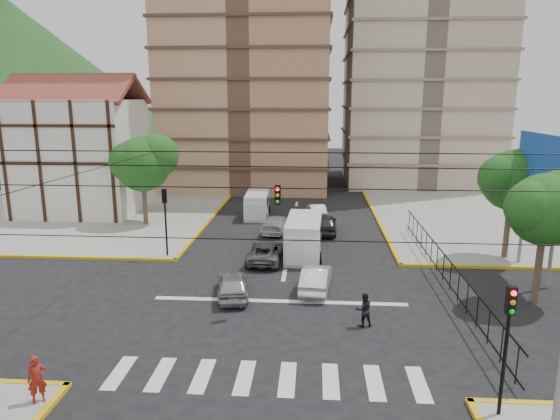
# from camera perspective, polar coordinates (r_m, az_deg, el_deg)

# --- Properties ---
(ground) EXTENTS (160.00, 160.00, 0.00)m
(ground) POSITION_cam_1_polar(r_m,az_deg,el_deg) (24.90, -0.25, -11.46)
(ground) COLOR black
(ground) RESTS_ON ground
(sidewalk_nw) EXTENTS (26.00, 26.00, 0.15)m
(sidewalk_nw) POSITION_cam_1_polar(r_m,az_deg,el_deg) (48.90, -22.44, -0.17)
(sidewalk_nw) COLOR gray
(sidewalk_nw) RESTS_ON ground
(sidewalk_ne) EXTENTS (26.00, 26.00, 0.15)m
(sidewalk_ne) POSITION_cam_1_polar(r_m,az_deg,el_deg) (47.50, 26.56, -0.92)
(sidewalk_ne) COLOR gray
(sidewalk_ne) RESTS_ON ground
(crosswalk_stripes) EXTENTS (12.00, 2.40, 0.01)m
(crosswalk_stripes) POSITION_cam_1_polar(r_m,az_deg,el_deg) (19.60, -1.61, -18.66)
(crosswalk_stripes) COLOR silver
(crosswalk_stripes) RESTS_ON ground
(stop_line) EXTENTS (13.00, 0.40, 0.01)m
(stop_line) POSITION_cam_1_polar(r_m,az_deg,el_deg) (25.99, -0.05, -10.37)
(stop_line) COLOR silver
(stop_line) RESTS_ON ground
(tudor_building) EXTENTS (10.80, 8.05, 12.23)m
(tudor_building) POSITION_cam_1_polar(r_m,az_deg,el_deg) (47.65, -21.89, 5.89)
(tudor_building) COLOR silver
(tudor_building) RESTS_ON ground
(distant_hill) EXTENTS (70.00, 70.00, 28.00)m
(distant_hill) POSITION_cam_1_polar(r_m,az_deg,el_deg) (108.67, -28.28, 13.32)
(distant_hill) COLOR #1A501E
(distant_hill) RESTS_ON ground
(park_fence) EXTENTS (0.10, 22.50, 1.66)m
(park_fence) POSITION_cam_1_polar(r_m,az_deg,el_deg) (29.91, 18.06, -7.86)
(park_fence) COLOR black
(park_fence) RESTS_ON ground
(billboard) EXTENTS (0.36, 6.20, 8.10)m
(billboard) POSITION_cam_1_polar(r_m,az_deg,el_deg) (31.64, 27.80, 3.63)
(billboard) COLOR slate
(billboard) RESTS_ON ground
(tree_park_a) EXTENTS (4.41, 3.60, 6.83)m
(tree_park_a) POSITION_cam_1_polar(r_m,az_deg,el_deg) (27.66, 28.23, 0.37)
(tree_park_a) COLOR #473828
(tree_park_a) RESTS_ON ground
(tree_park_c) EXTENTS (4.65, 3.80, 7.25)m
(tree_park_c) POSITION_cam_1_polar(r_m,az_deg,el_deg) (34.35, 25.15, 3.39)
(tree_park_c) COLOR #473828
(tree_park_c) RESTS_ON ground
(tree_tudor) EXTENTS (5.39, 4.40, 7.43)m
(tree_tudor) POSITION_cam_1_polar(r_m,az_deg,el_deg) (41.27, -15.33, 5.37)
(tree_tudor) COLOR #473828
(tree_tudor) RESTS_ON ground
(traffic_light_se) EXTENTS (0.28, 0.22, 4.40)m
(traffic_light_se) POSITION_cam_1_polar(r_m,az_deg,el_deg) (17.56, 24.58, -12.36)
(traffic_light_se) COLOR black
(traffic_light_se) RESTS_ON ground
(traffic_light_nw) EXTENTS (0.28, 0.22, 4.40)m
(traffic_light_nw) POSITION_cam_1_polar(r_m,az_deg,el_deg) (32.67, -12.99, -0.12)
(traffic_light_nw) COLOR black
(traffic_light_nw) RESTS_ON ground
(traffic_light_hanging) EXTENTS (18.00, 9.12, 0.92)m
(traffic_light_hanging) POSITION_cam_1_polar(r_m,az_deg,el_deg) (21.12, -0.67, 0.97)
(traffic_light_hanging) COLOR black
(traffic_light_hanging) RESTS_ON ground
(van_right_lane) EXTENTS (2.37, 5.62, 2.50)m
(van_right_lane) POSITION_cam_1_polar(r_m,az_deg,el_deg) (32.57, 2.73, -3.29)
(van_right_lane) COLOR silver
(van_right_lane) RESTS_ON ground
(van_left_lane) EXTENTS (2.01, 4.77, 2.13)m
(van_left_lane) POSITION_cam_1_polar(r_m,az_deg,el_deg) (43.19, -2.67, 0.49)
(van_left_lane) COLOR silver
(van_left_lane) RESTS_ON ground
(car_silver_front_left) EXTENTS (2.24, 4.17, 1.35)m
(car_silver_front_left) POSITION_cam_1_polar(r_m,az_deg,el_deg) (26.46, -5.42, -8.43)
(car_silver_front_left) COLOR #A4A4A8
(car_silver_front_left) RESTS_ON ground
(car_white_front_right) EXTENTS (1.83, 4.19, 1.34)m
(car_white_front_right) POSITION_cam_1_polar(r_m,az_deg,el_deg) (27.25, 4.12, -7.78)
(car_white_front_right) COLOR white
(car_white_front_right) RESTS_ON ground
(car_grey_mid_left) EXTENTS (2.18, 4.54, 1.25)m
(car_grey_mid_left) POSITION_cam_1_polar(r_m,az_deg,el_deg) (31.81, -1.69, -4.79)
(car_grey_mid_left) COLOR #57595F
(car_grey_mid_left) RESTS_ON ground
(car_silver_rear_left) EXTENTS (2.26, 4.58, 1.28)m
(car_silver_rear_left) POSITION_cam_1_polar(r_m,az_deg,el_deg) (38.48, -0.42, -1.63)
(car_silver_rear_left) COLOR silver
(car_silver_rear_left) RESTS_ON ground
(car_darkgrey_mid_right) EXTENTS (1.90, 4.54, 1.53)m
(car_darkgrey_mid_right) POSITION_cam_1_polar(r_m,az_deg,el_deg) (38.35, 5.11, -1.54)
(car_darkgrey_mid_right) COLOR #29292C
(car_darkgrey_mid_right) RESTS_ON ground
(car_white_rear_right) EXTENTS (1.81, 3.92, 1.24)m
(car_white_rear_right) POSITION_cam_1_polar(r_m,az_deg,el_deg) (43.13, 4.20, -0.11)
(car_white_rear_right) COLOR white
(car_white_rear_right) RESTS_ON ground
(pedestrian_sw_corner) EXTENTS (0.73, 0.68, 1.67)m
(pedestrian_sw_corner) POSITION_cam_1_polar(r_m,az_deg,el_deg) (19.44, -26.03, -17.00)
(pedestrian_sw_corner) COLOR maroon
(pedestrian_sw_corner) RESTS_ON sidewalk_sw
(pedestrian_crosswalk) EXTENTS (0.90, 0.77, 1.60)m
(pedestrian_crosswalk) POSITION_cam_1_polar(r_m,az_deg,el_deg) (23.40, 9.56, -11.16)
(pedestrian_crosswalk) COLOR black
(pedestrian_crosswalk) RESTS_ON ground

